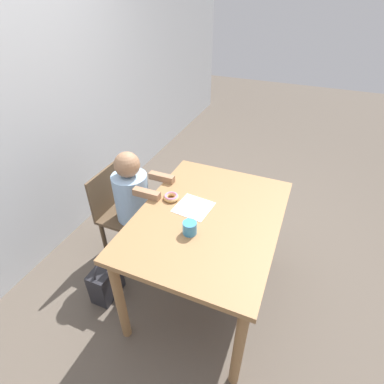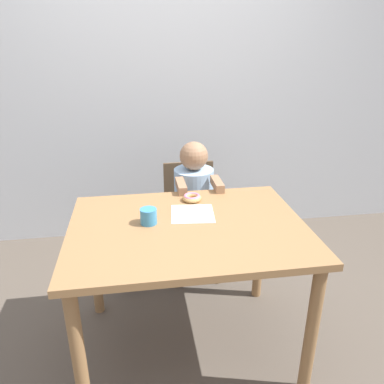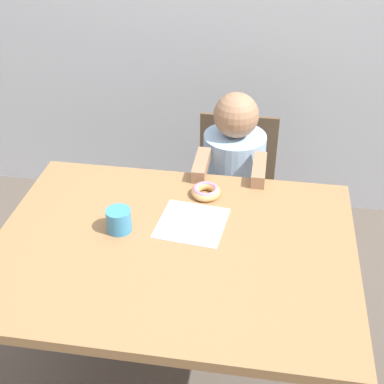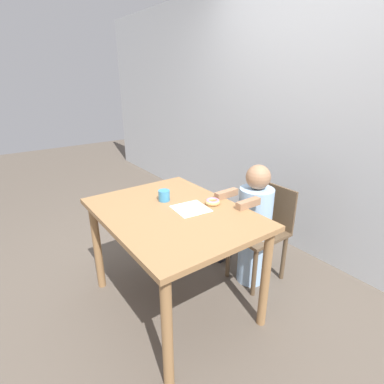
% 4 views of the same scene
% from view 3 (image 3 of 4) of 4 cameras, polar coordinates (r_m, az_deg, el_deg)
% --- Properties ---
extents(dining_table, '(1.16, 0.87, 0.77)m').
position_cam_3_polar(dining_table, '(1.78, -1.98, -8.25)').
color(dining_table, olive).
rests_on(dining_table, ground_plane).
extents(chair, '(0.36, 0.41, 0.79)m').
position_cam_3_polar(chair, '(2.52, 4.44, -0.86)').
color(chair, brown).
rests_on(chair, ground_plane).
extents(child_figure, '(0.27, 0.44, 1.00)m').
position_cam_3_polar(child_figure, '(2.38, 4.28, -0.74)').
color(child_figure, '#99BCE0').
rests_on(child_figure, ground_plane).
extents(donut, '(0.11, 0.11, 0.03)m').
position_cam_3_polar(donut, '(1.92, 1.48, 0.10)').
color(donut, tan).
rests_on(donut, dining_table).
extents(napkin, '(0.24, 0.24, 0.00)m').
position_cam_3_polar(napkin, '(1.80, -0.02, -3.32)').
color(napkin, white).
rests_on(napkin, dining_table).
extents(handbag, '(0.24, 0.15, 0.37)m').
position_cam_3_polar(handbag, '(2.67, -5.52, -5.97)').
color(handbag, '#232328').
rests_on(handbag, ground_plane).
extents(cup, '(0.08, 0.08, 0.08)m').
position_cam_3_polar(cup, '(1.76, -7.81, -3.00)').
color(cup, teal).
rests_on(cup, dining_table).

